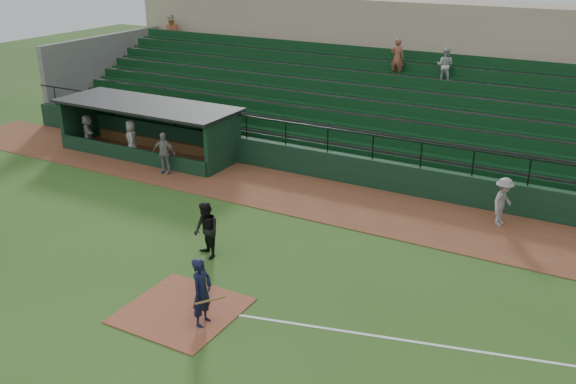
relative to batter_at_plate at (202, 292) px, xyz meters
The scene contains 12 objects.
ground 1.80m from the batter_at_plate, 126.49° to the left, with size 90.00×90.00×0.00m, color #2C501A.
warning_track 9.31m from the batter_at_plate, 95.59° to the left, with size 40.00×4.00×0.03m, color brown.
home_plate_dirt 1.33m from the batter_at_plate, 166.34° to the left, with size 3.00×3.00×0.03m, color brown.
foul_line 7.56m from the batter_at_plate, 18.82° to the left, with size 18.00×0.09×0.01m, color white.
stadium_structure 17.75m from the batter_at_plate, 92.93° to the left, with size 38.00×13.08×6.40m.
dugout 15.16m from the batter_at_plate, 134.66° to the left, with size 8.90×3.20×2.42m.
batter_at_plate is the anchor object (origin of this frame).
umpire 3.82m from the batter_at_plate, 124.27° to the left, with size 0.90×0.70×1.85m, color black.
runner 11.57m from the batter_at_plate, 61.45° to the left, with size 1.13×0.65×1.75m, color gray.
dugout_player_a 11.90m from the batter_at_plate, 134.09° to the left, with size 1.07×0.44×1.82m, color gray.
dugout_player_b 14.42m from the batter_at_plate, 139.03° to the left, with size 0.87×0.56×1.77m, color #9D9893.
dugout_player_c 16.82m from the batter_at_plate, 145.17° to the left, with size 1.50×0.48×1.61m, color #A49F99.
Camera 1 is at (9.74, -12.54, 9.49)m, focal length 39.41 mm.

